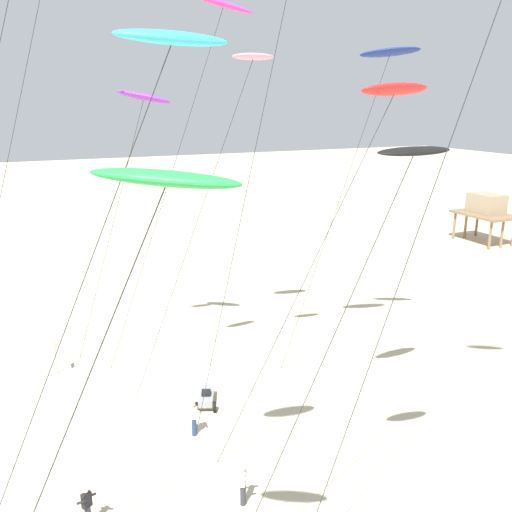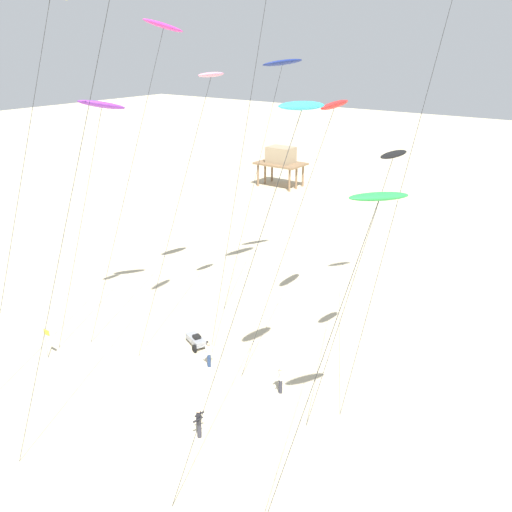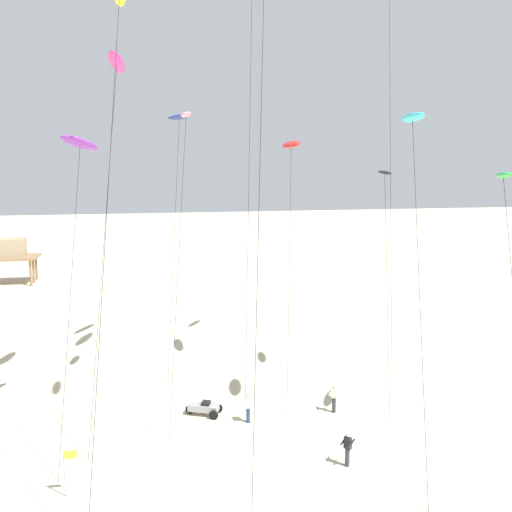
# 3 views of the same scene
# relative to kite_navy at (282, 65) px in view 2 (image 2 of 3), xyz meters

# --- Properties ---
(ground_plane) EXTENTS (260.00, 260.00, 0.00)m
(ground_plane) POSITION_rel_kite_navy_xyz_m (0.79, -13.97, -17.07)
(ground_plane) COLOR beige
(kite_navy) EXTENTS (2.54, 6.74, 17.61)m
(kite_navy) POSITION_rel_kite_navy_xyz_m (0.00, 0.00, 0.00)
(kite_navy) COLOR navy
(kite_navy) RESTS_ON ground
(kite_pink) EXTENTS (2.08, 6.99, 16.97)m
(kite_pink) POSITION_rel_kite_navy_xyz_m (-0.05, -7.61, -0.58)
(kite_pink) COLOR pink
(kite_pink) RESTS_ON ground
(kite_magenta) EXTENTS (2.32, 8.22, 20.00)m
(kite_magenta) POSITION_rel_kite_navy_xyz_m (-3.73, -7.55, 2.25)
(kite_magenta) COLOR #D8339E
(kite_magenta) RESTS_ON ground
(kite_yellow) EXTENTS (1.95, 7.19, 21.12)m
(kite_yellow) POSITION_rel_kite_navy_xyz_m (-3.17, -15.84, 2.95)
(kite_yellow) COLOR yellow
(kite_yellow) RESTS_ON ground
(kite_green) EXTENTS (2.46, 7.15, 13.77)m
(kite_green) POSITION_rel_kite_navy_xyz_m (14.53, -15.70, -3.69)
(kite_green) COLOR green
(kite_green) RESTS_ON ground
(kite_purple) EXTENTS (2.24, 5.89, 15.59)m
(kite_purple) POSITION_rel_kite_navy_xyz_m (-5.43, -11.39, -2.12)
(kite_purple) COLOR purple
(kite_purple) RESTS_ON ground
(kite_red) EXTENTS (2.34, 8.15, 15.62)m
(kite_red) POSITION_rel_kite_navy_xyz_m (6.79, -4.85, -1.91)
(kite_red) COLOR red
(kite_red) RESTS_ON ground
(kite_cyan) EXTENTS (2.41, 8.17, 16.54)m
(kite_cyan) POSITION_rel_kite_navy_xyz_m (10.38, -14.31, -0.94)
(kite_cyan) COLOR #33BFE0
(kite_cyan) RESTS_ON ground
(kite_black) EXTENTS (1.85, 6.24, 13.68)m
(kite_black) POSITION_rel_kite_navy_xyz_m (11.83, -8.05, -3.78)
(kite_black) COLOR black
(kite_black) RESTS_ON ground
(kite_flyer_nearest) EXTENTS (0.67, 0.68, 1.67)m
(kite_flyer_nearest) POSITION_rel_kite_navy_xyz_m (2.75, -11.73, -16.18)
(kite_flyer_nearest) COLOR navy
(kite_flyer_nearest) RESTS_ON ground
(kite_flyer_middle) EXTENTS (0.72, 0.71, 1.67)m
(kite_flyer_middle) POSITION_rel_kite_navy_xyz_m (7.78, -11.42, -16.18)
(kite_flyer_middle) COLOR #33333D
(kite_flyer_middle) RESTS_ON ground
(kite_flyer_furthest) EXTENTS (0.71, 0.72, 1.67)m
(kite_flyer_furthest) POSITION_rel_kite_navy_xyz_m (6.56, -16.95, -16.18)
(kite_flyer_furthest) COLOR #33333D
(kite_flyer_furthest) RESTS_ON ground
(stilt_house) EXTENTS (6.34, 4.19, 5.35)m
(stilt_house) POSITION_rel_kite_navy_xyz_m (-18.47, 28.05, -13.22)
(stilt_house) COLOR #846647
(stilt_house) RESTS_ON ground
(beach_buggy) EXTENTS (2.11, 1.51, 0.82)m
(beach_buggy) POSITION_rel_kite_navy_xyz_m (0.47, -10.35, -16.65)
(beach_buggy) COLOR gray
(beach_buggy) RESTS_ON ground
(marker_flag) EXTENTS (0.57, 0.05, 2.10)m
(marker_flag) POSITION_rel_kite_navy_xyz_m (-5.97, -16.94, -15.58)
(marker_flag) COLOR gray
(marker_flag) RESTS_ON ground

